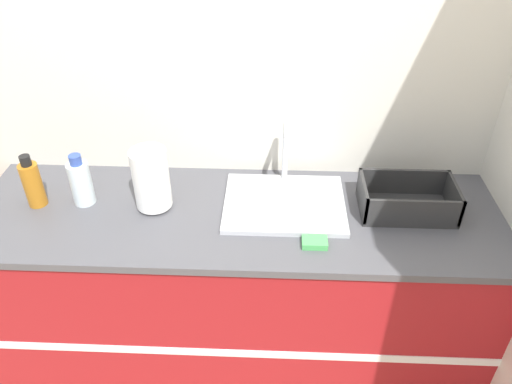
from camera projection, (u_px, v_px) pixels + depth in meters
wall_back at (242, 75)px, 1.95m from camera, size 4.44×0.06×2.60m
counter_cabinet at (240, 292)px, 2.18m from camera, size 2.06×0.64×0.88m
sink at (284, 200)px, 1.95m from camera, size 0.47×0.38×0.29m
paper_towel_roll at (151, 179)px, 1.88m from camera, size 0.14×0.14×0.25m
dish_rack at (407, 201)px, 1.91m from camera, size 0.35×0.22×0.12m
bottle_clear at (81, 182)px, 1.92m from camera, size 0.08×0.08×0.21m
bottle_amber at (33, 183)px, 1.91m from camera, size 0.07×0.07×0.22m
sponge at (315, 243)px, 1.76m from camera, size 0.09×0.06×0.02m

